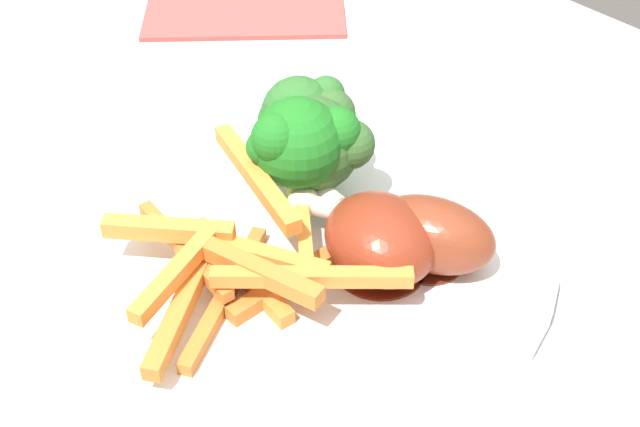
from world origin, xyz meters
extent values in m
cube|color=#B7B7BC|center=(0.00, 0.00, 0.74)|extent=(1.26, 0.67, 0.03)
cylinder|color=gray|center=(0.57, -0.28, 0.36)|extent=(0.06, 0.06, 0.72)
cylinder|color=white|center=(0.08, 0.04, 0.76)|extent=(0.28, 0.28, 0.01)
cylinder|color=#7EA757|center=(0.13, 0.01, 0.78)|extent=(0.02, 0.02, 0.03)
sphere|color=#2F6C2C|center=(0.13, 0.01, 0.81)|extent=(0.05, 0.05, 0.05)
sphere|color=#2F6C2C|center=(0.14, 0.00, 0.81)|extent=(0.02, 0.02, 0.02)
sphere|color=#2F6C2C|center=(0.13, 0.02, 0.81)|extent=(0.01, 0.01, 0.01)
sphere|color=#2F6C2C|center=(0.14, -0.01, 0.81)|extent=(0.02, 0.02, 0.02)
sphere|color=#2F6C2C|center=(0.14, 0.02, 0.81)|extent=(0.02, 0.02, 0.02)
sphere|color=#2F6C2C|center=(0.13, -0.01, 0.82)|extent=(0.02, 0.02, 0.02)
cylinder|color=#7EAC49|center=(0.11, 0.03, 0.78)|extent=(0.02, 0.02, 0.03)
sphere|color=#1F7320|center=(0.11, 0.03, 0.81)|extent=(0.05, 0.05, 0.05)
sphere|color=#1F7320|center=(0.11, 0.05, 0.82)|extent=(0.03, 0.03, 0.03)
sphere|color=#1F7320|center=(0.10, 0.01, 0.82)|extent=(0.03, 0.03, 0.03)
sphere|color=#1F7320|center=(0.12, 0.01, 0.81)|extent=(0.02, 0.02, 0.02)
sphere|color=#1F7320|center=(0.12, 0.05, 0.81)|extent=(0.02, 0.02, 0.02)
cylinder|color=#8FA150|center=(0.11, 0.02, 0.77)|extent=(0.01, 0.01, 0.02)
sphere|color=#36622B|center=(0.11, 0.02, 0.80)|extent=(0.06, 0.06, 0.06)
sphere|color=#36622B|center=(0.09, 0.01, 0.81)|extent=(0.03, 0.03, 0.03)
sphere|color=#36622B|center=(0.10, 0.03, 0.81)|extent=(0.03, 0.03, 0.03)
sphere|color=#36622B|center=(0.12, 0.00, 0.81)|extent=(0.03, 0.03, 0.03)
sphere|color=#36622B|center=(0.11, 0.04, 0.81)|extent=(0.02, 0.02, 0.02)
sphere|color=#36622B|center=(0.11, 0.04, 0.80)|extent=(0.03, 0.03, 0.03)
cube|color=orange|center=(0.09, 0.10, 0.77)|extent=(0.09, 0.02, 0.01)
cube|color=orange|center=(0.06, 0.10, 0.79)|extent=(0.08, 0.03, 0.01)
cube|color=orange|center=(0.08, 0.14, 0.78)|extent=(0.06, 0.08, 0.01)
cube|color=orange|center=(0.09, 0.10, 0.78)|extent=(0.10, 0.06, 0.01)
cube|color=orange|center=(0.09, 0.14, 0.79)|extent=(0.04, 0.07, 0.01)
cube|color=#CB732E|center=(0.08, 0.12, 0.77)|extent=(0.06, 0.10, 0.01)
cube|color=orange|center=(0.06, 0.09, 0.77)|extent=(0.01, 0.07, 0.01)
cube|color=#F9923A|center=(0.08, 0.06, 0.78)|extent=(0.09, 0.07, 0.01)
cube|color=orange|center=(0.04, 0.09, 0.79)|extent=(0.08, 0.08, 0.01)
cube|color=orange|center=(0.12, 0.12, 0.79)|extent=(0.06, 0.06, 0.01)
cube|color=#CA722D|center=(0.11, 0.12, 0.78)|extent=(0.09, 0.02, 0.01)
cube|color=orange|center=(0.11, 0.06, 0.80)|extent=(0.10, 0.04, 0.01)
cylinder|color=#5D1A0F|center=(0.04, 0.03, 0.76)|extent=(0.05, 0.05, 0.00)
ellipsoid|color=maroon|center=(0.04, 0.03, 0.79)|extent=(0.07, 0.07, 0.04)
cylinder|color=beige|center=(0.09, 0.03, 0.78)|extent=(0.03, 0.02, 0.01)
sphere|color=silver|center=(0.11, 0.03, 0.78)|extent=(0.02, 0.02, 0.02)
cylinder|color=#5A1F12|center=(0.02, 0.01, 0.76)|extent=(0.04, 0.04, 0.00)
ellipsoid|color=brown|center=(0.02, 0.01, 0.78)|extent=(0.09, 0.07, 0.04)
cylinder|color=beige|center=(0.08, 0.04, 0.78)|extent=(0.04, 0.03, 0.01)
sphere|color=silver|center=(0.09, 0.04, 0.78)|extent=(0.02, 0.02, 0.02)
camera|label=1|loc=(-0.20, 0.30, 1.11)|focal=48.94mm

